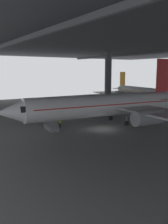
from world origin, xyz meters
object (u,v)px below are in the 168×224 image
at_px(crew_worker_by_stairs, 60,122).
at_px(airplane_distant, 138,91).
at_px(airplane_main, 108,105).
at_px(boarding_stairs, 51,125).

xyz_separation_m(crew_worker_by_stairs, airplane_distant, (-22.93, 42.22, 2.18)).
bearing_deg(crew_worker_by_stairs, airplane_distant, 118.50).
xyz_separation_m(airplane_main, boarding_stairs, (-1.80, -11.07, -2.90)).
height_order(crew_worker_by_stairs, airplane_distant, airplane_distant).
distance_m(boarding_stairs, crew_worker_by_stairs, 1.96).
distance_m(airplane_main, airplane_distant, 41.53).
xyz_separation_m(airplane_main, airplane_distant, (-25.13, 33.06, -0.52)).
relative_size(airplane_main, boarding_stairs, 8.32).
height_order(airplane_main, boarding_stairs, airplane_main).
bearing_deg(airplane_main, airplane_distant, 127.24).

